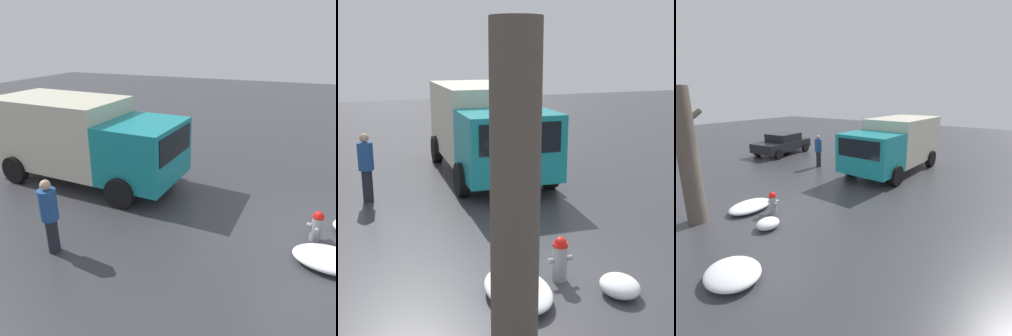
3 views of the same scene
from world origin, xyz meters
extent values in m
plane|color=#38383D|center=(0.00, 0.00, 0.00)|extent=(60.00, 60.00, 0.00)
cylinder|color=gray|center=(0.00, 0.00, 0.31)|extent=(0.24, 0.24, 0.61)
cylinder|color=red|center=(0.00, 0.00, 0.64)|extent=(0.26, 0.26, 0.06)
sphere|color=red|center=(0.00, 0.00, 0.68)|extent=(0.21, 0.21, 0.21)
cylinder|color=gray|center=(0.17, 0.00, 0.38)|extent=(0.10, 0.12, 0.11)
cylinder|color=gray|center=(0.00, 0.17, 0.38)|extent=(0.09, 0.10, 0.09)
cylinder|color=gray|center=(0.00, -0.17, 0.38)|extent=(0.09, 0.10, 0.09)
cube|color=teal|center=(4.95, -0.92, 1.33)|extent=(2.20, 2.60, 1.75)
cube|color=black|center=(3.90, -0.87, 1.68)|extent=(0.13, 2.10, 0.77)
cube|color=beige|center=(8.07, -1.08, 1.57)|extent=(4.30, 2.71, 2.25)
cylinder|color=black|center=(4.99, -2.17, 0.45)|extent=(0.91, 0.32, 0.90)
cylinder|color=black|center=(5.11, 0.32, 0.45)|extent=(0.91, 0.32, 0.90)
cylinder|color=black|center=(9.05, -2.38, 0.45)|extent=(0.91, 0.32, 0.90)
cylinder|color=black|center=(9.18, 0.12, 0.45)|extent=(0.91, 0.32, 0.90)
cylinder|color=#23232D|center=(5.46, 2.69, 0.42)|extent=(0.26, 0.26, 0.84)
cylinder|color=#234C8C|center=(5.46, 2.69, 1.19)|extent=(0.38, 0.38, 0.70)
sphere|color=tan|center=(5.46, 2.69, 1.65)|extent=(0.23, 0.23, 0.23)
ellipsoid|color=white|center=(-0.29, 0.87, 0.15)|extent=(1.52, 0.99, 0.29)
camera|label=1|loc=(0.74, 7.45, 4.54)|focal=35.00mm
camera|label=2|loc=(-6.43, 3.33, 3.79)|focal=50.00mm
camera|label=3|loc=(-5.23, -6.62, 3.86)|focal=28.00mm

